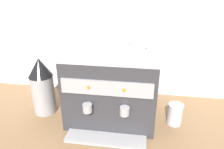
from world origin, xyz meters
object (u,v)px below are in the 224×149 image
at_px(ceramic_bowl_1, 110,52).
at_px(milk_pitcher, 175,114).
at_px(ceramic_cup_2, 145,42).
at_px(ceramic_bowl_0, 86,53).
at_px(ceramic_cup_0, 108,39).
at_px(ceramic_bowl_2, 87,43).
at_px(espresso_machine, 112,86).
at_px(coffee_grinder, 42,85).
at_px(ceramic_bowl_3, 132,54).
at_px(ceramic_cup_1, 133,43).

distance_m(ceramic_bowl_1, milk_pitcher, 0.60).
height_order(ceramic_cup_2, ceramic_bowl_0, ceramic_cup_2).
distance_m(ceramic_cup_0, ceramic_bowl_0, 0.24).
relative_size(ceramic_bowl_0, ceramic_bowl_2, 0.78).
relative_size(espresso_machine, ceramic_cup_0, 5.70).
relative_size(coffee_grinder, milk_pitcher, 2.86).
distance_m(ceramic_bowl_3, coffee_grinder, 0.69).
distance_m(espresso_machine, ceramic_bowl_2, 0.33).
height_order(ceramic_bowl_2, ceramic_bowl_3, ceramic_bowl_3).
height_order(ceramic_cup_2, ceramic_bowl_1, ceramic_cup_2).
xyz_separation_m(ceramic_bowl_0, ceramic_bowl_1, (0.13, 0.04, -0.00)).
bearing_deg(ceramic_bowl_3, ceramic_cup_2, 68.69).
distance_m(espresso_machine, coffee_grinder, 0.49).
height_order(ceramic_cup_1, ceramic_bowl_1, ceramic_cup_1).
bearing_deg(coffee_grinder, espresso_machine, 0.85).
height_order(espresso_machine, coffee_grinder, espresso_machine).
bearing_deg(ceramic_cup_2, ceramic_bowl_3, -111.31).
xyz_separation_m(ceramic_bowl_3, coffee_grinder, (-0.62, 0.09, -0.29)).
relative_size(ceramic_bowl_1, milk_pitcher, 0.76).
relative_size(ceramic_bowl_1, ceramic_bowl_3, 0.90).
height_order(espresso_machine, ceramic_cup_2, ceramic_cup_2).
height_order(ceramic_cup_2, coffee_grinder, ceramic_cup_2).
distance_m(ceramic_bowl_2, coffee_grinder, 0.43).
bearing_deg(ceramic_cup_2, ceramic_bowl_2, 178.39).
relative_size(ceramic_bowl_1, coffee_grinder, 0.26).
bearing_deg(ceramic_bowl_0, ceramic_bowl_1, 18.79).
height_order(ceramic_bowl_1, coffee_grinder, ceramic_bowl_1).
height_order(ceramic_bowl_0, ceramic_bowl_1, ceramic_bowl_0).
bearing_deg(ceramic_bowl_3, milk_pitcher, 13.99).
height_order(ceramic_cup_0, ceramic_bowl_1, ceramic_cup_0).
distance_m(ceramic_bowl_0, coffee_grinder, 0.48).
bearing_deg(ceramic_cup_1, ceramic_cup_2, 34.74).
distance_m(espresso_machine, ceramic_cup_1, 0.32).
height_order(ceramic_cup_0, ceramic_cup_1, same).
height_order(ceramic_cup_0, ceramic_bowl_3, ceramic_cup_0).
relative_size(ceramic_cup_0, milk_pitcher, 0.69).
bearing_deg(ceramic_cup_2, ceramic_cup_1, -145.26).
bearing_deg(ceramic_bowl_1, ceramic_bowl_2, 136.76).
bearing_deg(coffee_grinder, ceramic_bowl_3, -7.92).
xyz_separation_m(ceramic_cup_2, milk_pitcher, (0.22, -0.11, -0.45)).
bearing_deg(coffee_grinder, ceramic_bowl_2, 20.01).
bearing_deg(milk_pitcher, ceramic_cup_1, 168.31).
bearing_deg(ceramic_bowl_3, coffee_grinder, 172.08).
xyz_separation_m(ceramic_cup_0, ceramic_bowl_2, (-0.14, 0.00, -0.03)).
bearing_deg(ceramic_bowl_1, milk_pitcher, 7.39).
bearing_deg(ceramic_bowl_1, ceramic_cup_0, 104.87).
bearing_deg(ceramic_bowl_3, ceramic_cup_0, 131.62).
relative_size(ceramic_cup_2, ceramic_bowl_2, 0.82).
distance_m(ceramic_bowl_1, ceramic_bowl_3, 0.13).
bearing_deg(milk_pitcher, ceramic_bowl_2, 168.61).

